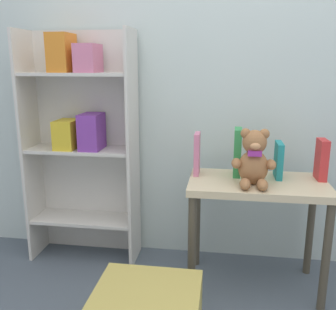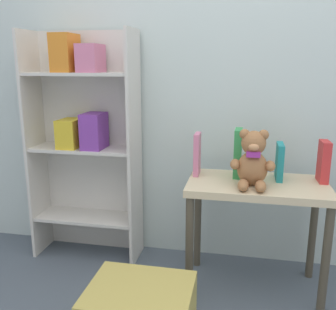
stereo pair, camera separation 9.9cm
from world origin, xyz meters
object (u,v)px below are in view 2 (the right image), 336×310
object	(u,v)px
teddy_bear	(253,161)
book_standing_teal	(279,162)
book_standing_green	(238,153)
bookshelf_side	(85,132)
book_standing_pink	(197,154)
display_table	(257,200)
book_standing_red	(324,162)

from	to	relation	value
teddy_bear	book_standing_teal	bearing A→B (deg)	46.27
book_standing_green	teddy_bear	bearing A→B (deg)	-62.53
bookshelf_side	teddy_bear	xyz separation A→B (m)	(0.97, -0.27, -0.05)
book_standing_teal	bookshelf_side	bearing A→B (deg)	173.62
book_standing_pink	book_standing_teal	xyz separation A→B (m)	(0.42, 0.00, -0.02)
display_table	book_standing_teal	world-z (taller)	book_standing_teal
teddy_bear	book_standing_teal	size ratio (longest dim) A/B	1.49
teddy_bear	display_table	bearing A→B (deg)	62.95
display_table	teddy_bear	distance (m)	0.23
book_standing_pink	book_standing_teal	world-z (taller)	book_standing_pink
book_standing_teal	display_table	bearing A→B (deg)	-142.19
display_table	book_standing_green	world-z (taller)	book_standing_green
book_standing_pink	book_standing_teal	distance (m)	0.42
bookshelf_side	book_standing_red	bearing A→B (deg)	-5.72
book_standing_pink	teddy_bear	bearing A→B (deg)	-26.45
book_standing_green	book_standing_red	world-z (taller)	book_standing_green
bookshelf_side	display_table	bearing A→B (deg)	-11.89
teddy_bear	book_standing_pink	world-z (taller)	teddy_bear
bookshelf_side	book_standing_teal	bearing A→B (deg)	-6.69
bookshelf_side	book_standing_pink	distance (m)	0.70
book_standing_red	book_standing_teal	bearing A→B (deg)	178.02
book_standing_pink	book_standing_green	world-z (taller)	book_standing_green
bookshelf_side	book_standing_teal	world-z (taller)	bookshelf_side
book_standing_green	book_standing_teal	size ratio (longest dim) A/B	1.36
bookshelf_side	book_standing_red	size ratio (longest dim) A/B	6.50
teddy_bear	book_standing_pink	size ratio (longest dim) A/B	1.24
teddy_bear	book_standing_green	size ratio (longest dim) A/B	1.10
book_standing_green	display_table	bearing A→B (deg)	-38.18
bookshelf_side	display_table	xyz separation A→B (m)	(1.00, -0.21, -0.28)
teddy_bear	book_standing_pink	distance (m)	0.32
display_table	book_standing_pink	xyz separation A→B (m)	(-0.32, 0.08, 0.21)
bookshelf_side	book_standing_red	world-z (taller)	bookshelf_side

